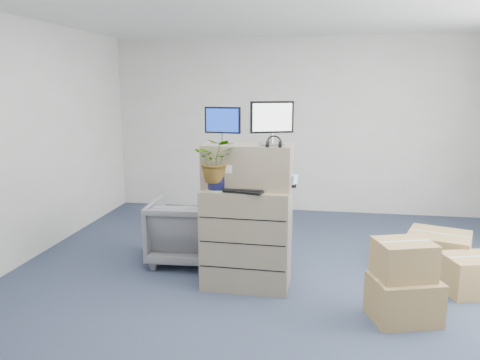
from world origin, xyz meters
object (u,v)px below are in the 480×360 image
Objects in this scene: monitor_right at (272,121)px; water_bottle at (255,175)px; monitor_left at (223,123)px; office_chair at (186,227)px; keyboard at (242,191)px; filing_cabinet_lower at (247,237)px; potted_plant at (216,166)px.

monitor_right is 1.61× the size of water_bottle.
monitor_right reaches higher than water_bottle.
monitor_left is 0.45× the size of office_chair.
office_chair is at bearing 143.86° from monitor_left.
monitor_left reaches higher than office_chair.
water_bottle is at bearing 79.88° from keyboard.
monitor_left is at bearing 179.02° from water_bottle.
filing_cabinet_lower is 2.22× the size of potted_plant.
office_chair is at bearing 131.38° from monitor_right.
monitor_left is 0.45m from potted_plant.
water_bottle is at bearing 144.65° from monitor_right.
monitor_right is 0.52× the size of office_chair.
keyboard is 0.35m from potted_plant.
filing_cabinet_lower reaches higher than office_chair.
potted_plant is at bearing -90.71° from monitor_left.
monitor_right is 0.70m from potted_plant.
monitor_right is (0.24, 0.01, 1.19)m from filing_cabinet_lower.
monitor_left is 0.71m from keyboard.
monitor_left reaches higher than filing_cabinet_lower.
monitor_left is 0.50m from monitor_right.
filing_cabinet_lower is 0.82m from potted_plant.
filing_cabinet_lower is at bearing 96.98° from keyboard.
potted_plant is 0.57× the size of office_chair.
potted_plant is at bearing -150.11° from filing_cabinet_lower.
water_bottle is 0.42m from potted_plant.
monitor_right is 0.92× the size of potted_plant.
potted_plant is (-0.26, 0.02, 0.23)m from keyboard.
potted_plant is at bearing -150.67° from water_bottle.
monitor_left is 0.80× the size of potted_plant.
monitor_left is 0.88× the size of keyboard.
filing_cabinet_lower is 2.45× the size of keyboard.
monitor_left reaches higher than water_bottle.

